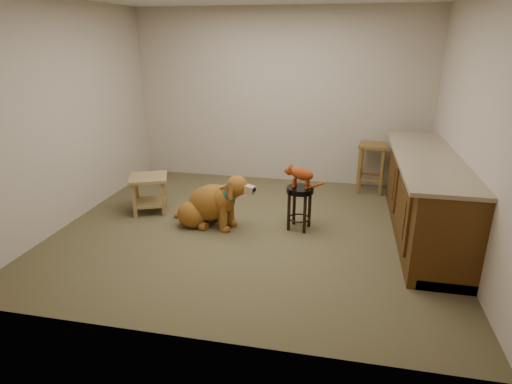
% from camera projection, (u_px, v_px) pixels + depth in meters
% --- Properties ---
extents(floor, '(4.50, 4.00, 0.01)m').
position_uv_depth(floor, '(252.00, 230.00, 5.10)').
color(floor, brown).
rests_on(floor, ground).
extents(room_shell, '(4.54, 4.04, 2.62)m').
position_uv_depth(room_shell, '(252.00, 86.00, 4.52)').
color(room_shell, '#BCAC97').
rests_on(room_shell, ground).
extents(cabinet_run, '(0.70, 2.56, 0.94)m').
position_uv_depth(cabinet_run, '(425.00, 199.00, 4.85)').
color(cabinet_run, '#4C2B0D').
rests_on(cabinet_run, ground).
extents(padded_stool, '(0.32, 0.32, 0.52)m').
position_uv_depth(padded_stool, '(300.00, 200.00, 5.02)').
color(padded_stool, black).
rests_on(padded_stool, ground).
extents(wood_stool, '(0.43, 0.43, 0.72)m').
position_uv_depth(wood_stool, '(371.00, 167.00, 6.26)').
color(wood_stool, brown).
rests_on(wood_stool, ground).
extents(side_table, '(0.61, 0.61, 0.48)m').
position_uv_depth(side_table, '(149.00, 188.00, 5.54)').
color(side_table, olive).
rests_on(side_table, ground).
extents(golden_retriever, '(1.12, 0.64, 0.73)m').
position_uv_depth(golden_retriever, '(210.00, 204.00, 5.14)').
color(golden_retriever, brown).
rests_on(golden_retriever, ground).
extents(tabby_kitten, '(0.47, 0.19, 0.29)m').
position_uv_depth(tabby_kitten, '(300.00, 174.00, 4.92)').
color(tabby_kitten, maroon).
rests_on(tabby_kitten, padded_stool).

